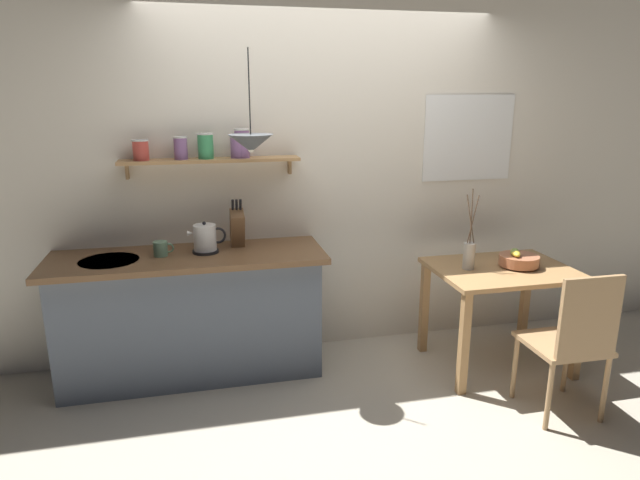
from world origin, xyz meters
The scene contains 12 objects.
ground_plane centered at (0.00, 0.00, 0.00)m, with size 14.00×14.00×0.00m, color #BCB29E.
back_wall centered at (0.20, 0.65, 1.35)m, with size 6.80×0.11×2.70m.
kitchen_counter centered at (-1.00, 0.32, 0.45)m, with size 1.83×0.63×0.89m.
wall_shelf centered at (-0.83, 0.49, 1.55)m, with size 1.21×0.20×0.33m.
dining_table centered at (1.15, -0.03, 0.63)m, with size 0.96×0.74×0.75m.
dining_chair_near centered at (1.22, -0.75, 0.53)m, with size 0.44×0.43×0.95m.
fruit_bowl centered at (1.27, -0.04, 0.80)m, with size 0.28×0.28×0.14m.
twig_vase centered at (0.91, 0.00, 0.85)m, with size 0.10×0.08×0.56m.
electric_kettle centered at (-0.88, 0.32, 0.99)m, with size 0.26×0.18×0.22m.
knife_block centered at (-0.65, 0.43, 1.03)m, with size 0.09×0.21×0.34m.
coffee_mug_by_sink centered at (-1.17, 0.31, 0.94)m, with size 0.13×0.09×0.10m.
pendant_lamp centered at (-0.57, 0.16, 1.63)m, with size 0.28×0.28×0.63m.
Camera 1 is at (-0.92, -3.33, 1.94)m, focal length 30.82 mm.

